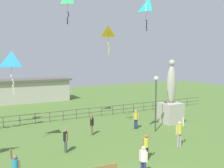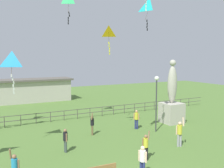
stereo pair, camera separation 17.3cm
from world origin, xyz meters
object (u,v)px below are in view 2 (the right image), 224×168
at_px(person_6, 136,118).
at_px(kite_3, 12,61).
at_px(statue_monument, 172,104).
at_px(person_0, 92,124).
at_px(person_3, 65,139).
at_px(person_4, 143,159).
at_px(person_2, 15,167).
at_px(person_1, 146,145).
at_px(lamppost, 156,92).
at_px(kite_5, 149,7).
at_px(person_5, 180,132).
at_px(kite_6, 109,33).

xyz_separation_m(person_6, kite_3, (-9.45, -0.18, 4.78)).
xyz_separation_m(statue_monument, person_0, (-7.87, -0.12, -0.88)).
relative_size(person_3, person_4, 0.95).
bearing_deg(person_4, person_2, 161.23).
bearing_deg(person_1, statue_monument, 40.36).
xyz_separation_m(lamppost, kite_5, (-0.37, 0.61, 6.60)).
distance_m(statue_monument, person_0, 7.92).
distance_m(person_2, person_6, 11.33).
bearing_deg(kite_3, person_3, -38.76).
bearing_deg(kite_3, person_5, -25.46).
height_order(person_2, person_4, person_2).
bearing_deg(person_4, person_0, 87.02).
relative_size(person_1, person_4, 1.12).
relative_size(lamppost, kite_5, 1.78).
xyz_separation_m(lamppost, person_6, (-0.99, 1.34, -2.33)).
distance_m(person_0, kite_3, 7.36).
bearing_deg(person_0, person_3, -138.75).
distance_m(lamppost, person_4, 8.25).
height_order(lamppost, person_5, lamppost).
bearing_deg(lamppost, person_1, -132.75).
distance_m(statue_monument, kite_5, 8.81).
bearing_deg(statue_monument, kite_3, -178.06).
bearing_deg(person_5, person_4, -152.17).
bearing_deg(lamppost, kite_6, 133.32).
distance_m(person_3, kite_5, 11.73).
relative_size(statue_monument, person_6, 3.59).
bearing_deg(person_1, kite_5, 53.73).
bearing_deg(kite_3, person_4, -53.84).
xyz_separation_m(person_5, person_6, (-0.31, 4.82, -0.09)).
bearing_deg(kite_3, person_0, 3.43).
xyz_separation_m(person_3, person_6, (6.75, 2.34, 0.05)).
height_order(lamppost, person_4, lamppost).
distance_m(lamppost, person_0, 5.64).
relative_size(person_0, kite_3, 0.65).
bearing_deg(kite_5, lamppost, -58.67).
distance_m(person_1, person_2, 7.07).
xyz_separation_m(person_4, kite_6, (2.51, 8.83, 7.05)).
distance_m(person_3, kite_6, 9.52).
height_order(lamppost, person_1, lamppost).
bearing_deg(kite_6, kite_3, -167.08).
bearing_deg(kite_3, lamppost, -6.37).
bearing_deg(person_6, person_3, -160.85).
height_order(person_5, kite_5, kite_5).
xyz_separation_m(person_3, person_4, (2.47, -4.90, 0.05)).
bearing_deg(person_4, kite_5, 53.00).
height_order(person_6, kite_6, kite_6).
relative_size(person_4, kite_6, 0.68).
height_order(person_1, person_5, person_5).
height_order(person_1, person_4, person_1).
height_order(person_2, person_5, person_5).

